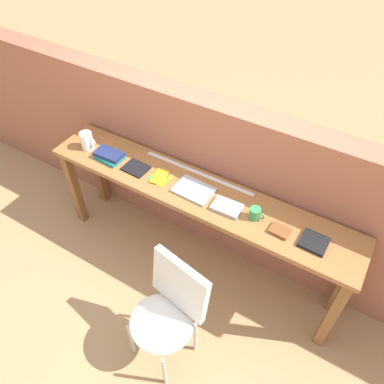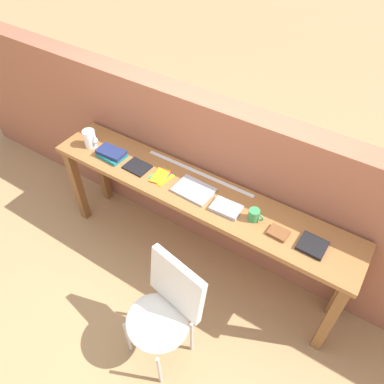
{
  "view_description": "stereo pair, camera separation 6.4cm",
  "coord_description": "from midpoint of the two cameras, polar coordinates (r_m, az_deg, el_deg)",
  "views": [
    {
      "loc": [
        0.98,
        -1.38,
        2.84
      ],
      "look_at": [
        0.0,
        0.25,
        0.9
      ],
      "focal_mm": 35.0,
      "sensor_mm": 36.0,
      "label": 1
    },
    {
      "loc": [
        1.04,
        -1.35,
        2.84
      ],
      "look_at": [
        0.0,
        0.25,
        0.9
      ],
      "focal_mm": 35.0,
      "sensor_mm": 36.0,
      "label": 2
    }
  ],
  "objects": [
    {
      "name": "book_grey_hardcover",
      "position": [
        2.63,
        5.91,
        -2.45
      ],
      "size": [
        0.21,
        0.15,
        0.03
      ],
      "primitive_type": "cube",
      "rotation": [
        0.0,
        0.0,
        0.04
      ],
      "color": "#9E9EA3",
      "rests_on": "sideboard"
    },
    {
      "name": "magazine_cycling",
      "position": [
        2.96,
        -7.72,
        3.81
      ],
      "size": [
        0.2,
        0.16,
        0.01
      ],
      "primitive_type": "cube",
      "rotation": [
        0.0,
        0.0,
        -0.04
      ],
      "color": "black",
      "rests_on": "sideboard"
    },
    {
      "name": "mug",
      "position": [
        2.57,
        10.17,
        -3.49
      ],
      "size": [
        0.11,
        0.08,
        0.09
      ],
      "color": "#338C4C",
      "rests_on": "sideboard"
    },
    {
      "name": "leather_journal_brown",
      "position": [
        2.55,
        13.71,
        -6.09
      ],
      "size": [
        0.14,
        0.11,
        0.02
      ],
      "primitive_type": "cube",
      "rotation": [
        0.0,
        0.0,
        -0.05
      ],
      "color": "brown",
      "rests_on": "sideboard"
    },
    {
      "name": "pamphlet_pile_colourful",
      "position": [
        2.87,
        -4.02,
        2.42
      ],
      "size": [
        0.17,
        0.2,
        0.01
      ],
      "color": "green",
      "rests_on": "sideboard"
    },
    {
      "name": "brick_wall_back",
      "position": [
        3.09,
        4.54,
        1.92
      ],
      "size": [
        6.0,
        0.2,
        1.43
      ],
      "primitive_type": "cube",
      "color": "#9E5B42",
      "rests_on": "ground"
    },
    {
      "name": "book_repair_rightmost",
      "position": [
        2.54,
        18.56,
        -7.75
      ],
      "size": [
        0.18,
        0.16,
        0.03
      ],
      "primitive_type": "cube",
      "rotation": [
        0.0,
        0.0,
        -0.02
      ],
      "color": "black",
      "rests_on": "sideboard"
    },
    {
      "name": "ruler_metal_back_edge",
      "position": [
        2.89,
        1.71,
        2.94
      ],
      "size": [
        0.94,
        0.03,
        0.0
      ],
      "primitive_type": "cube",
      "color": "silver",
      "rests_on": "sideboard"
    },
    {
      "name": "book_open_centre",
      "position": [
        2.75,
        0.94,
        0.29
      ],
      "size": [
        0.29,
        0.22,
        0.02
      ],
      "primitive_type": "cube",
      "rotation": [
        0.0,
        0.0,
        -0.04
      ],
      "color": "#9E9EA3",
      "rests_on": "sideboard"
    },
    {
      "name": "sideboard",
      "position": [
        2.86,
        1.18,
        -1.66
      ],
      "size": [
        2.5,
        0.44,
        0.88
      ],
      "color": "#996033",
      "rests_on": "ground"
    },
    {
      "name": "pitcher_white",
      "position": [
        3.21,
        -14.75,
        7.9
      ],
      "size": [
        0.14,
        0.1,
        0.18
      ],
      "color": "white",
      "rests_on": "sideboard"
    },
    {
      "name": "ground_plane",
      "position": [
        3.31,
        -1.86,
        -13.67
      ],
      "size": [
        40.0,
        40.0,
        0.0
      ],
      "primitive_type": "plane",
      "color": "tan"
    },
    {
      "name": "chair_white_moulded",
      "position": [
        2.6,
        -3.51,
        -17.42
      ],
      "size": [
        0.51,
        0.52,
        0.89
      ],
      "color": "silver",
      "rests_on": "ground"
    },
    {
      "name": "book_stack_leftmost",
      "position": [
        3.09,
        -11.56,
        5.73
      ],
      "size": [
        0.23,
        0.17,
        0.06
      ],
      "color": "#19757A",
      "rests_on": "sideboard"
    }
  ]
}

